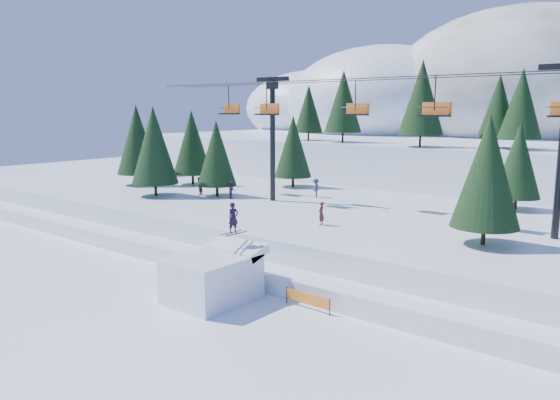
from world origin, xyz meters
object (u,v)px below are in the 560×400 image
Objects in this scene: banner_near at (308,299)px; chairlift at (393,121)px; jump_kicker at (214,276)px; banner_far at (394,306)px.

chairlift is at bearing 100.35° from banner_near.
banner_near is at bearing 23.31° from jump_kicker.
chairlift reaches higher than banner_far.
banner_near is 1.00× the size of banner_far.
chairlift is 15.88m from banner_far.
banner_near is 4.34m from banner_far.
banner_far is at bearing 24.68° from jump_kicker.
banner_far is at bearing 26.31° from banner_near.
jump_kicker is at bearing -156.69° from banner_near.
chairlift is at bearing 118.75° from banner_far.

